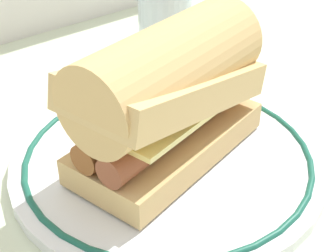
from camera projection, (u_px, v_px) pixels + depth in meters
ground_plane at (154, 165)px, 0.48m from camera, size 1.50×1.50×0.00m
plate at (168, 158)px, 0.48m from camera, size 0.30×0.30×0.01m
sausage_sandwich at (168, 93)px, 0.44m from camera, size 0.21×0.13×0.13m
drinking_glass at (165, 30)px, 0.64m from camera, size 0.07×0.07×0.11m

